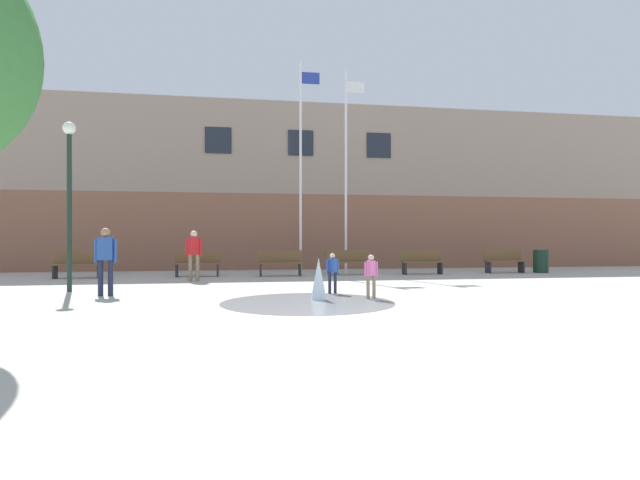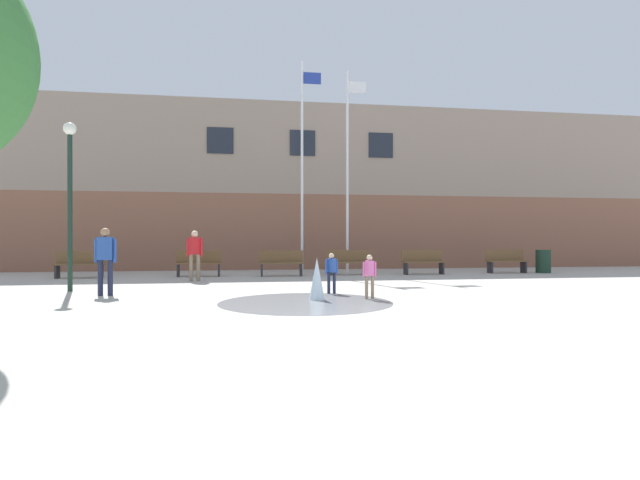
# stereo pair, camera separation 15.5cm
# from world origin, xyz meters

# --- Properties ---
(ground_plane) EXTENTS (100.00, 100.00, 0.00)m
(ground_plane) POSITION_xyz_m (0.00, 0.00, 0.00)
(ground_plane) COLOR #B2ADA3
(library_building) EXTENTS (36.00, 6.05, 7.29)m
(library_building) POSITION_xyz_m (0.00, 17.47, 3.64)
(library_building) COLOR brown
(library_building) RESTS_ON ground
(splash_fountain) EXTENTS (3.64, 3.64, 0.92)m
(splash_fountain) POSITION_xyz_m (-1.13, 3.57, 0.24)
(splash_fountain) COLOR gray
(splash_fountain) RESTS_ON ground
(park_bench_far_left) EXTENTS (1.60, 0.44, 0.91)m
(park_bench_far_left) POSITION_xyz_m (-8.04, 11.00, 0.48)
(park_bench_far_left) COLOR #28282D
(park_bench_far_left) RESTS_ON ground
(park_bench_left_of_flagpoles) EXTENTS (1.60, 0.44, 0.91)m
(park_bench_left_of_flagpoles) POSITION_xyz_m (-4.10, 11.08, 0.48)
(park_bench_left_of_flagpoles) COLOR #28282D
(park_bench_left_of_flagpoles) RESTS_ON ground
(park_bench_center) EXTENTS (1.60, 0.44, 0.91)m
(park_bench_center) POSITION_xyz_m (-1.20, 10.82, 0.48)
(park_bench_center) COLOR #28282D
(park_bench_center) RESTS_ON ground
(park_bench_under_right_flagpole) EXTENTS (1.60, 0.44, 0.91)m
(park_bench_under_right_flagpole) POSITION_xyz_m (1.32, 11.07, 0.48)
(park_bench_under_right_flagpole) COLOR #28282D
(park_bench_under_right_flagpole) RESTS_ON ground
(park_bench_near_trashcan) EXTENTS (1.60, 0.44, 0.91)m
(park_bench_near_trashcan) POSITION_xyz_m (4.12, 10.85, 0.48)
(park_bench_near_trashcan) COLOR #28282D
(park_bench_near_trashcan) RESTS_ON ground
(park_bench_far_right) EXTENTS (1.60, 0.44, 0.91)m
(park_bench_far_right) POSITION_xyz_m (7.58, 11.05, 0.48)
(park_bench_far_right) COLOR #28282D
(park_bench_far_right) RESTS_ON ground
(adult_near_bench) EXTENTS (0.50, 0.22, 1.59)m
(adult_near_bench) POSITION_xyz_m (-5.77, 5.34, 0.93)
(adult_near_bench) COLOR #1E233D
(adult_near_bench) RESTS_ON ground
(child_with_pink_shirt) EXTENTS (0.31, 0.23, 0.99)m
(child_with_pink_shirt) POSITION_xyz_m (0.19, 3.74, 0.58)
(child_with_pink_shirt) COLOR #89755B
(child_with_pink_shirt) RESTS_ON ground
(adult_in_red) EXTENTS (0.50, 0.37, 1.59)m
(adult_in_red) POSITION_xyz_m (-4.07, 9.09, 0.93)
(adult_in_red) COLOR #89755B
(adult_in_red) RESTS_ON ground
(child_in_fountain) EXTENTS (0.31, 0.24, 0.99)m
(child_in_fountain) POSITION_xyz_m (-0.45, 4.94, 0.58)
(child_in_fountain) COLOR #1E233D
(child_in_fountain) RESTS_ON ground
(flagpole_left) EXTENTS (0.80, 0.10, 8.25)m
(flagpole_left) POSITION_xyz_m (-0.25, 12.34, 4.37)
(flagpole_left) COLOR silver
(flagpole_left) RESTS_ON ground
(flagpole_right) EXTENTS (0.80, 0.10, 7.98)m
(flagpole_right) POSITION_xyz_m (1.56, 12.34, 4.23)
(flagpole_right) COLOR silver
(flagpole_right) RESTS_ON ground
(lamp_post_left_lane) EXTENTS (0.32, 0.32, 4.29)m
(lamp_post_left_lane) POSITION_xyz_m (-6.92, 6.50, 2.77)
(lamp_post_left_lane) COLOR #192D23
(lamp_post_left_lane) RESTS_ON ground
(trash_can) EXTENTS (0.56, 0.56, 0.90)m
(trash_can) POSITION_xyz_m (9.03, 10.87, 0.45)
(trash_can) COLOR #193323
(trash_can) RESTS_ON ground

